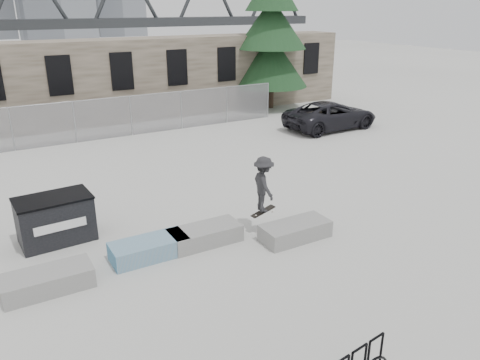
# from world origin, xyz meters

# --- Properties ---
(ground) EXTENTS (120.00, 120.00, 0.00)m
(ground) POSITION_xyz_m (0.00, 0.00, 0.00)
(ground) COLOR #BBBBB6
(ground) RESTS_ON ground
(stone_wall) EXTENTS (36.00, 2.58, 4.50)m
(stone_wall) POSITION_xyz_m (0.00, 16.24, 2.26)
(stone_wall) COLOR brown
(stone_wall) RESTS_ON ground
(chainlink_fence) EXTENTS (22.06, 0.06, 2.02)m
(chainlink_fence) POSITION_xyz_m (-0.00, 12.50, 1.04)
(chainlink_fence) COLOR gray
(chainlink_fence) RESTS_ON ground
(planter_far_left) EXTENTS (2.00, 0.90, 0.48)m
(planter_far_left) POSITION_xyz_m (-3.26, -0.02, 0.26)
(planter_far_left) COLOR gray
(planter_far_left) RESTS_ON ground
(planter_center_left) EXTENTS (2.00, 0.90, 0.48)m
(planter_center_left) POSITION_xyz_m (-0.70, 0.27, 0.26)
(planter_center_left) COLOR teal
(planter_center_left) RESTS_ON ground
(planter_center_right) EXTENTS (2.00, 0.90, 0.48)m
(planter_center_right) POSITION_xyz_m (0.91, 0.24, 0.26)
(planter_center_right) COLOR gray
(planter_center_right) RESTS_ON ground
(planter_offset) EXTENTS (2.00, 0.90, 0.48)m
(planter_offset) POSITION_xyz_m (3.25, -0.81, 0.26)
(planter_offset) COLOR gray
(planter_offset) RESTS_ON ground
(dumpster) EXTENTS (2.07, 1.34, 1.32)m
(dumpster) POSITION_xyz_m (-2.63, 2.44, 0.66)
(dumpster) COLOR black
(dumpster) RESTS_ON ground
(spruce_tree) EXTENTS (4.68, 4.68, 11.50)m
(spruce_tree) POSITION_xyz_m (12.63, 14.78, 4.89)
(spruce_tree) COLOR #38281E
(spruce_tree) RESTS_ON ground
(truss_bridge) EXTENTS (70.00, 3.00, 9.80)m
(truss_bridge) POSITION_xyz_m (10.00, 55.00, 4.13)
(truss_bridge) COLOR #2D3033
(truss_bridge) RESTS_ON ground
(suv) EXTENTS (5.33, 2.58, 1.46)m
(suv) POSITION_xyz_m (12.42, 8.52, 0.73)
(suv) COLOR black
(suv) RESTS_ON ground
(skateboarder) EXTENTS (0.81, 1.14, 1.75)m
(skateboarder) POSITION_xyz_m (2.73, 0.08, 1.45)
(skateboarder) COLOR #262628
(skateboarder) RESTS_ON ground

